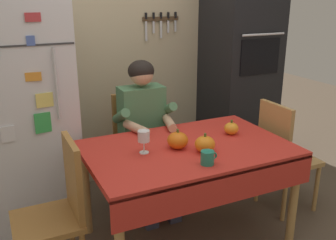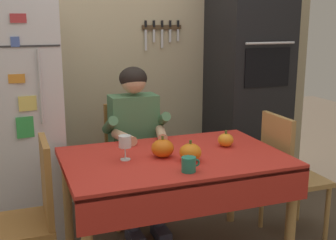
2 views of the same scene
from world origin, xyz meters
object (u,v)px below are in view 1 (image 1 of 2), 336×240
(chair_behind_person, at_px, (137,142))
(pumpkin_medium, at_px, (231,128))
(pumpkin_small, at_px, (205,144))
(dining_table, at_px, (189,159))
(wall_oven, at_px, (239,68))
(refrigerator, at_px, (26,109))
(coffee_mug, at_px, (208,158))
(chair_left_side, at_px, (59,207))
(seated_person, at_px, (145,124))
(pumpkin_large, at_px, (178,140))
(wine_glass, at_px, (144,137))
(chair_right_side, at_px, (282,152))

(chair_behind_person, distance_m, pumpkin_medium, 0.90)
(pumpkin_small, bearing_deg, dining_table, 114.94)
(dining_table, bearing_deg, wall_oven, 41.31)
(refrigerator, height_order, coffee_mug, refrigerator)
(chair_behind_person, relative_size, pumpkin_small, 6.84)
(chair_left_side, bearing_deg, seated_person, 36.79)
(chair_behind_person, bearing_deg, chair_left_side, -135.62)
(refrigerator, bearing_deg, dining_table, -42.91)
(chair_left_side, bearing_deg, pumpkin_large, 2.19)
(pumpkin_large, bearing_deg, wine_glass, 174.50)
(dining_table, height_order, seated_person, seated_person)
(refrigerator, relative_size, chair_behind_person, 1.94)
(refrigerator, bearing_deg, coffee_mug, -51.76)
(seated_person, xyz_separation_m, chair_right_side, (0.98, -0.54, -0.23))
(refrigerator, bearing_deg, wine_glass, -52.85)
(chair_behind_person, height_order, pumpkin_large, chair_behind_person)
(chair_behind_person, relative_size, seated_person, 0.75)
(wall_oven, relative_size, pumpkin_large, 14.62)
(chair_right_side, height_order, pumpkin_medium, chair_right_side)
(wine_glass, relative_size, pumpkin_large, 1.09)
(wall_oven, distance_m, seated_person, 1.22)
(coffee_mug, bearing_deg, chair_left_side, 162.33)
(pumpkin_small, bearing_deg, chair_behind_person, 98.54)
(wall_oven, height_order, chair_left_side, wall_oven)
(pumpkin_large, bearing_deg, pumpkin_small, -46.17)
(seated_person, bearing_deg, dining_table, -82.14)
(refrigerator, height_order, chair_behind_person, refrigerator)
(chair_right_side, distance_m, pumpkin_medium, 0.57)
(refrigerator, height_order, pumpkin_large, refrigerator)
(refrigerator, relative_size, chair_right_side, 1.94)
(chair_right_side, bearing_deg, chair_behind_person, 143.50)
(pumpkin_small, bearing_deg, pumpkin_medium, 30.32)
(chair_right_side, xyz_separation_m, coffee_mug, (-0.93, -0.35, 0.27))
(coffee_mug, height_order, pumpkin_medium, pumpkin_medium)
(chair_right_side, bearing_deg, seated_person, 151.28)
(pumpkin_large, distance_m, pumpkin_small, 0.19)
(dining_table, bearing_deg, chair_right_side, 4.10)
(chair_left_side, xyz_separation_m, pumpkin_medium, (1.30, 0.10, 0.27))
(pumpkin_large, bearing_deg, coffee_mug, -80.86)
(chair_left_side, distance_m, wine_glass, 0.68)
(chair_left_side, distance_m, pumpkin_large, 0.87)
(chair_left_side, distance_m, chair_right_side, 1.80)
(dining_table, bearing_deg, coffee_mug, -95.92)
(dining_table, relative_size, pumpkin_medium, 12.35)
(coffee_mug, distance_m, wine_glass, 0.44)
(wall_oven, bearing_deg, chair_behind_person, -173.45)
(dining_table, distance_m, pumpkin_large, 0.16)
(wall_oven, bearing_deg, wine_glass, -147.34)
(wall_oven, bearing_deg, chair_right_side, -99.87)
(wall_oven, relative_size, dining_table, 1.50)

